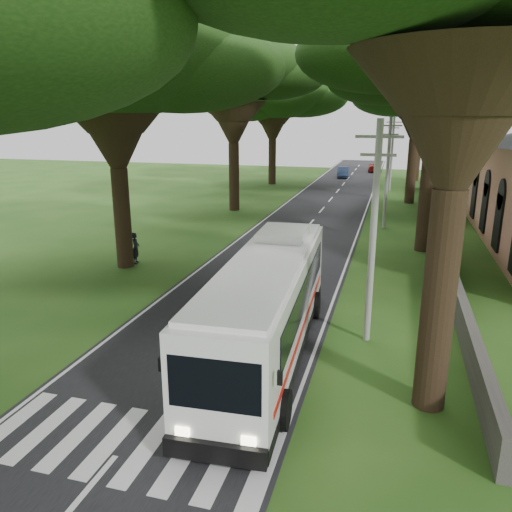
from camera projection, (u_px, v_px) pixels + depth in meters
ground at (161, 403)px, 14.55m from camera, size 140.00×140.00×0.00m
road at (308, 226)px, 37.72m from camera, size 8.00×120.00×0.04m
crosswalk at (126, 445)px, 12.70m from camera, size 8.00×3.00×0.01m
property_wall at (435, 228)px, 34.30m from camera, size 0.35×50.00×1.20m
pole_near at (373, 230)px, 17.55m from camera, size 1.60×0.24×8.00m
pole_mid at (387, 171)px, 36.09m from camera, size 1.60×0.24×8.00m
pole_far at (392, 153)px, 54.63m from camera, size 1.60×0.24×8.00m
tree_l_mida at (111, 58)px, 24.80m from camera, size 14.20×14.20×13.99m
tree_l_midb at (233, 70)px, 41.13m from camera, size 12.71×12.71×14.60m
tree_l_far at (273, 93)px, 58.37m from camera, size 14.46×14.46×13.75m
tree_r_mida at (442, 36)px, 27.67m from camera, size 14.26×14.26×15.50m
tree_r_midb at (420, 69)px, 44.54m from camera, size 14.70×14.70×15.35m
tree_r_far at (423, 89)px, 61.20m from camera, size 15.38×15.38×14.61m
coach_bus at (268, 304)px, 16.95m from camera, size 3.29×12.15×3.55m
distant_car_b at (343, 172)px, 67.33m from camera, size 1.83×4.35×1.40m
distant_car_c at (375, 167)px, 74.12m from camera, size 1.84×4.47×1.29m
pedestrian at (136, 248)px, 28.10m from camera, size 0.59×0.74×1.78m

